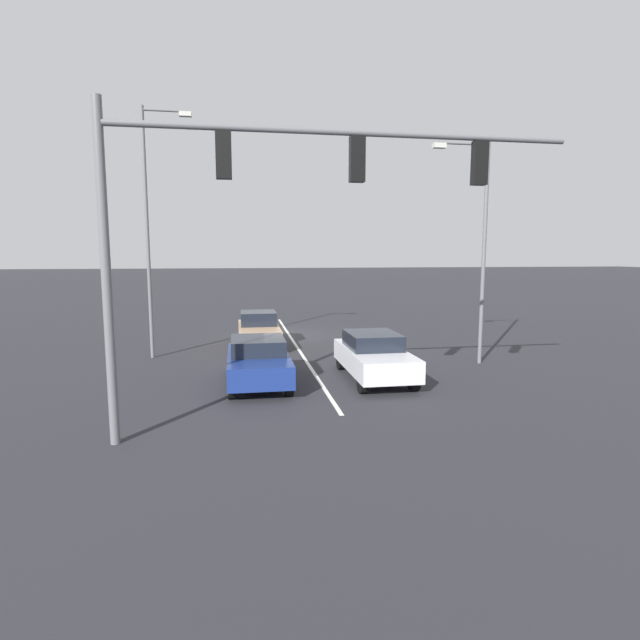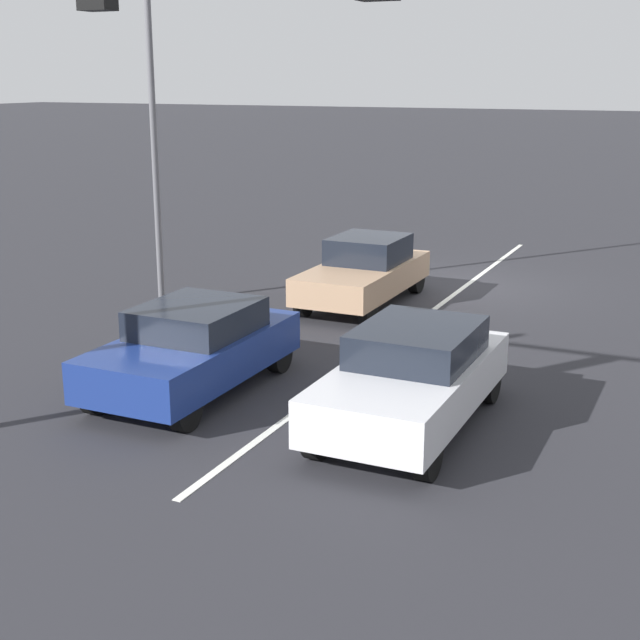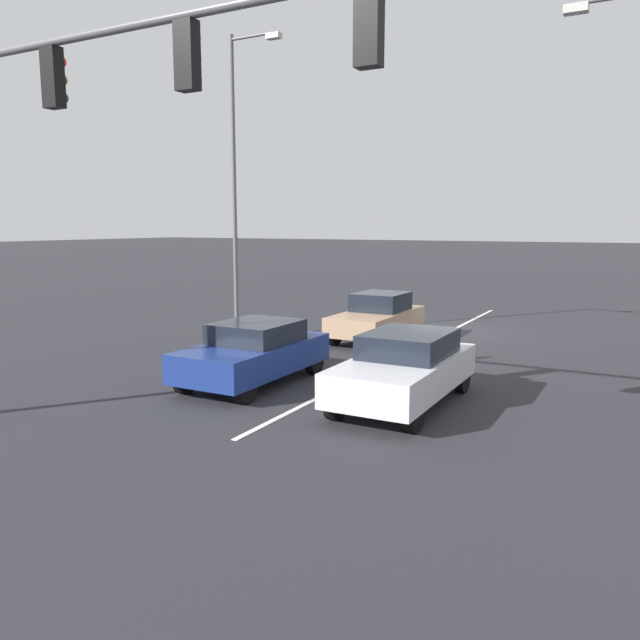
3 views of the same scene
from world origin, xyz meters
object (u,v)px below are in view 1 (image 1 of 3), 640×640
Objects in this scene: car_silver_leftlane_front at (374,355)px; traffic_signal_gantry at (263,195)px; car_navy_midlane_front at (258,361)px; street_lamp_right_shoulder at (151,219)px; street_lamp_left_shoulder at (478,237)px; car_tan_midlane_second at (259,329)px.

car_silver_leftlane_front is 7.27m from traffic_signal_gantry.
traffic_signal_gantry is (0.01, 4.40, 4.46)m from car_navy_midlane_front.
street_lamp_left_shoulder is at bearing 165.45° from street_lamp_right_shoulder.
car_silver_leftlane_front is 0.45× the size of street_lamp_right_shoulder.
traffic_signal_gantry is 9.97m from street_lamp_left_shoulder.
car_silver_leftlane_front is at bearing 147.93° from street_lamp_right_shoulder.
street_lamp_left_shoulder reaches higher than car_silver_leftlane_front.
car_tan_midlane_second is 0.53× the size of street_lamp_left_shoulder.
car_tan_midlane_second is 0.45× the size of street_lamp_right_shoulder.
car_tan_midlane_second is at bearing -62.45° from car_silver_leftlane_front.
street_lamp_right_shoulder reaches higher than car_silver_leftlane_front.
car_silver_leftlane_front is 9.81m from street_lamp_right_shoulder.
car_navy_midlane_front is at bearing 128.54° from street_lamp_right_shoulder.
car_navy_midlane_front is 0.43× the size of street_lamp_right_shoulder.
car_tan_midlane_second reaches higher than car_silver_leftlane_front.
car_navy_midlane_front is 0.95× the size of car_silver_leftlane_front.
street_lamp_right_shoulder is 1.18× the size of street_lamp_left_shoulder.
street_lamp_right_shoulder reaches higher than street_lamp_left_shoulder.
street_lamp_right_shoulder reaches higher than car_navy_midlane_front.
car_silver_leftlane_front is 7.30m from car_tan_midlane_second.
traffic_signal_gantry is (0.31, 10.90, 4.46)m from car_tan_midlane_second.
street_lamp_left_shoulder is (-7.90, -1.64, 3.85)m from car_navy_midlane_front.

